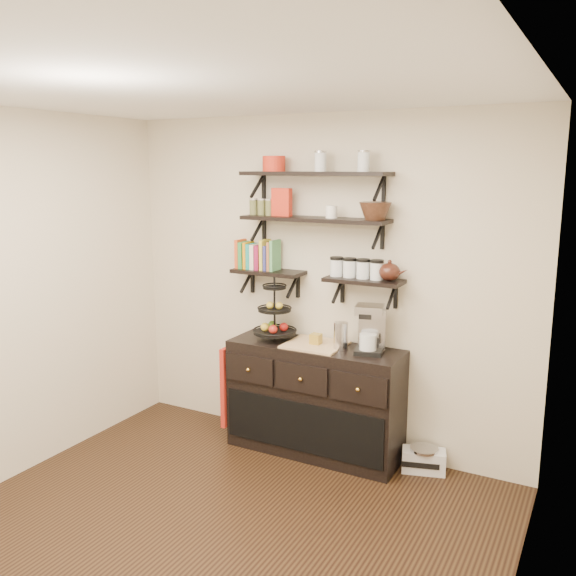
{
  "coord_description": "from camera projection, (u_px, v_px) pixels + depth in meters",
  "views": [
    {
      "loc": [
        2.06,
        -2.67,
        2.28
      ],
      "look_at": [
        0.02,
        1.15,
        1.42
      ],
      "focal_mm": 38.0,
      "sensor_mm": 36.0,
      "label": 1
    }
  ],
  "objects": [
    {
      "name": "back_wall",
      "position": [
        321.0,
        284.0,
        4.95
      ],
      "size": [
        3.5,
        0.02,
        2.7
      ],
      "primitive_type": "cube",
      "color": "beige",
      "rests_on": "ground"
    },
    {
      "name": "shelf_top",
      "position": [
        315.0,
        174.0,
        4.67
      ],
      "size": [
        1.2,
        0.27,
        0.23
      ],
      "color": "black",
      "rests_on": "back_wall"
    },
    {
      "name": "coffee_maker",
      "position": [
        370.0,
        330.0,
        4.59
      ],
      "size": [
        0.24,
        0.24,
        0.37
      ],
      "rotation": [
        0.0,
        0.0,
        0.24
      ],
      "color": "black",
      "rests_on": "sideboard"
    },
    {
      "name": "shelf_low_right",
      "position": [
        364.0,
        281.0,
        4.64
      ],
      "size": [
        0.6,
        0.25,
        0.23
      ],
      "color": "black",
      "rests_on": "back_wall"
    },
    {
      "name": "red_pot",
      "position": [
        274.0,
        164.0,
        4.81
      ],
      "size": [
        0.18,
        0.18,
        0.12
      ],
      "primitive_type": "cylinder",
      "color": "red",
      "rests_on": "shelf_top"
    },
    {
      "name": "cookbooks",
      "position": [
        259.0,
        256.0,
        5.04
      ],
      "size": [
        0.36,
        0.15,
        0.26
      ],
      "color": "#CD491C",
      "rests_on": "shelf_low_left"
    },
    {
      "name": "candle",
      "position": [
        316.0,
        339.0,
        4.79
      ],
      "size": [
        0.08,
        0.08,
        0.08
      ],
      "primitive_type": "cube",
      "color": "olive",
      "rests_on": "sideboard"
    },
    {
      "name": "teapot",
      "position": [
        390.0,
        270.0,
        4.53
      ],
      "size": [
        0.24,
        0.2,
        0.16
      ],
      "primitive_type": null,
      "rotation": [
        0.0,
        0.0,
        0.2
      ],
      "color": "#371810",
      "rests_on": "shelf_low_right"
    },
    {
      "name": "shelf_mid",
      "position": [
        314.0,
        220.0,
        4.74
      ],
      "size": [
        1.2,
        0.27,
        0.23
      ],
      "color": "black",
      "rests_on": "back_wall"
    },
    {
      "name": "glass_canisters",
      "position": [
        356.0,
        269.0,
        4.65
      ],
      "size": [
        0.43,
        0.1,
        0.13
      ],
      "color": "silver",
      "rests_on": "shelf_low_right"
    },
    {
      "name": "radio",
      "position": [
        424.0,
        460.0,
        4.64
      ],
      "size": [
        0.36,
        0.27,
        0.19
      ],
      "rotation": [
        0.0,
        0.0,
        0.29
      ],
      "color": "silver",
      "rests_on": "floor"
    },
    {
      "name": "right_wall",
      "position": [
        515.0,
        387.0,
        2.63
      ],
      "size": [
        0.02,
        3.5,
        2.7
      ],
      "primitive_type": "cube",
      "color": "beige",
      "rests_on": "ground"
    },
    {
      "name": "thermal_carafe",
      "position": [
        341.0,
        336.0,
        4.66
      ],
      "size": [
        0.11,
        0.11,
        0.22
      ],
      "primitive_type": "cylinder",
      "color": "silver",
      "rests_on": "sideboard"
    },
    {
      "name": "fruit_stand",
      "position": [
        275.0,
        318.0,
        4.94
      ],
      "size": [
        0.35,
        0.35,
        0.51
      ],
      "rotation": [
        0.0,
        0.0,
        0.24
      ],
      "color": "black",
      "rests_on": "sideboard"
    },
    {
      "name": "recipe_box",
      "position": [
        282.0,
        202.0,
        4.84
      ],
      "size": [
        0.16,
        0.06,
        0.22
      ],
      "primitive_type": "cube",
      "rotation": [
        0.0,
        0.0,
        -0.02
      ],
      "color": "red",
      "rests_on": "shelf_mid"
    },
    {
      "name": "apron",
      "position": [
        232.0,
        384.0,
        5.14
      ],
      "size": [
        0.04,
        0.29,
        0.68
      ],
      "primitive_type": "cube",
      "color": "#A81E12",
      "rests_on": "sideboard"
    },
    {
      "name": "sideboard",
      "position": [
        315.0,
        399.0,
        4.89
      ],
      "size": [
        1.4,
        0.5,
        0.92
      ],
      "color": "black",
      "rests_on": "floor"
    },
    {
      "name": "walnut_bowl",
      "position": [
        375.0,
        211.0,
        4.49
      ],
      "size": [
        0.24,
        0.24,
        0.13
      ],
      "primitive_type": null,
      "color": "black",
      "rests_on": "shelf_mid"
    },
    {
      "name": "ramekins",
      "position": [
        331.0,
        212.0,
        4.65
      ],
      "size": [
        0.09,
        0.09,
        0.1
      ],
      "primitive_type": "cylinder",
      "color": "white",
      "rests_on": "shelf_mid"
    },
    {
      "name": "ceiling",
      "position": [
        181.0,
        86.0,
        3.18
      ],
      "size": [
        3.5,
        3.5,
        0.02
      ],
      "primitive_type": "cube",
      "color": "white",
      "rests_on": "back_wall"
    },
    {
      "name": "shelf_low_left",
      "position": [
        269.0,
        273.0,
        5.03
      ],
      "size": [
        0.6,
        0.25,
        0.23
      ],
      "color": "black",
      "rests_on": "back_wall"
    },
    {
      "name": "floor",
      "position": [
        196.0,
        549.0,
        3.7
      ],
      "size": [
        3.5,
        3.5,
        0.0
      ],
      "primitive_type": "plane",
      "color": "black",
      "rests_on": "ground"
    }
  ]
}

